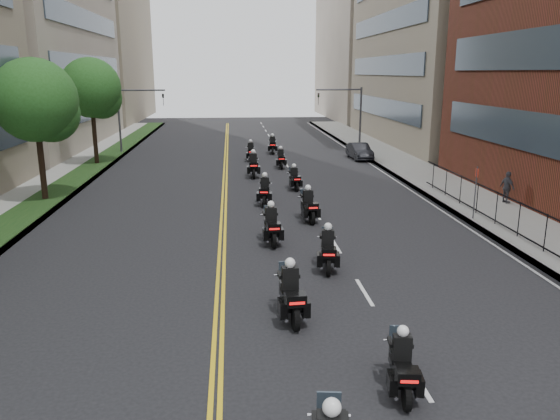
# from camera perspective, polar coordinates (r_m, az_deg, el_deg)

# --- Properties ---
(sidewalk_right) EXTENTS (4.00, 90.00, 0.15)m
(sidewalk_right) POSITION_cam_1_polar(r_m,az_deg,el_deg) (34.41, 17.18, 2.14)
(sidewalk_right) COLOR gray
(sidewalk_right) RESTS_ON ground
(sidewalk_left) EXTENTS (4.00, 90.00, 0.15)m
(sidewalk_left) POSITION_cam_1_polar(r_m,az_deg,el_deg) (33.72, -24.06, 1.29)
(sidewalk_left) COLOR gray
(sidewalk_left) RESTS_ON ground
(grass_strip) EXTENTS (2.00, 90.00, 0.04)m
(grass_strip) POSITION_cam_1_polar(r_m,az_deg,el_deg) (33.45, -22.79, 1.49)
(grass_strip) COLOR black
(grass_strip) RESTS_ON sidewalk_left
(building_right_far) EXTENTS (15.00, 28.00, 26.00)m
(building_right_far) POSITION_cam_1_polar(r_m,az_deg,el_deg) (87.29, 10.34, 18.03)
(building_right_far) COLOR gray
(building_right_far) RESTS_ON ground
(building_left_far) EXTENTS (16.00, 28.00, 26.00)m
(building_left_far) POSITION_cam_1_polar(r_m,az_deg,el_deg) (86.92, -20.05, 17.45)
(building_left_far) COLOR gray
(building_left_far) RESTS_ON ground
(traffic_signal_right) EXTENTS (4.09, 0.20, 5.60)m
(traffic_signal_right) POSITION_cam_1_polar(r_m,az_deg,el_deg) (49.37, 7.33, 10.40)
(traffic_signal_right) COLOR #3F3F44
(traffic_signal_right) RESTS_ON ground
(traffic_signal_left) EXTENTS (4.09, 0.20, 5.60)m
(traffic_signal_left) POSITION_cam_1_polar(r_m,az_deg,el_deg) (48.98, -15.40, 9.98)
(traffic_signal_left) COLOR #3F3F44
(traffic_signal_left) RESTS_ON ground
(motorcycle_1) EXTENTS (0.63, 2.09, 1.54)m
(motorcycle_1) POSITION_cam_1_polar(r_m,az_deg,el_deg) (12.78, 12.63, -15.71)
(motorcycle_1) COLOR black
(motorcycle_1) RESTS_ON ground
(motorcycle_2) EXTENTS (0.61, 2.42, 1.79)m
(motorcycle_2) POSITION_cam_1_polar(r_m,az_deg,el_deg) (15.80, 1.14, -8.90)
(motorcycle_2) COLOR black
(motorcycle_2) RESTS_ON ground
(motorcycle_3) EXTENTS (0.68, 2.28, 1.68)m
(motorcycle_3) POSITION_cam_1_polar(r_m,az_deg,el_deg) (19.71, 5.01, -4.30)
(motorcycle_3) COLOR black
(motorcycle_3) RESTS_ON ground
(motorcycle_4) EXTENTS (0.58, 2.40, 1.77)m
(motorcycle_4) POSITION_cam_1_polar(r_m,az_deg,el_deg) (22.56, -0.90, -1.76)
(motorcycle_4) COLOR black
(motorcycle_4) RESTS_ON ground
(motorcycle_5) EXTENTS (0.64, 2.34, 1.73)m
(motorcycle_5) POSITION_cam_1_polar(r_m,az_deg,el_deg) (25.97, 3.00, 0.34)
(motorcycle_5) COLOR black
(motorcycle_5) RESTS_ON ground
(motorcycle_6) EXTENTS (0.66, 2.32, 1.71)m
(motorcycle_6) POSITION_cam_1_polar(r_m,az_deg,el_deg) (29.23, -1.60, 1.92)
(motorcycle_6) COLOR black
(motorcycle_6) RESTS_ON ground
(motorcycle_7) EXTENTS (0.57, 2.11, 1.56)m
(motorcycle_7) POSITION_cam_1_polar(r_m,az_deg,el_deg) (32.95, 1.51, 3.22)
(motorcycle_7) COLOR black
(motorcycle_7) RESTS_ON ground
(motorcycle_8) EXTENTS (0.58, 2.52, 1.86)m
(motorcycle_8) POSITION_cam_1_polar(r_m,az_deg,el_deg) (36.96, -2.80, 4.61)
(motorcycle_8) COLOR black
(motorcycle_8) RESTS_ON ground
(motorcycle_9) EXTENTS (0.51, 2.19, 1.62)m
(motorcycle_9) POSITION_cam_1_polar(r_m,az_deg,el_deg) (40.42, 0.08, 5.31)
(motorcycle_9) COLOR black
(motorcycle_9) RESTS_ON ground
(motorcycle_10) EXTENTS (0.54, 2.31, 1.70)m
(motorcycle_10) POSITION_cam_1_polar(r_m,az_deg,el_deg) (43.74, -3.07, 6.02)
(motorcycle_10) COLOR black
(motorcycle_10) RESTS_ON ground
(motorcycle_11) EXTENTS (0.58, 2.35, 1.73)m
(motorcycle_11) POSITION_cam_1_polar(r_m,az_deg,el_deg) (47.70, -0.79, 6.74)
(motorcycle_11) COLOR black
(motorcycle_11) RESTS_ON ground
(parked_sedan) EXTENTS (1.55, 3.99, 1.29)m
(parked_sedan) POSITION_cam_1_polar(r_m,az_deg,el_deg) (45.06, 8.31, 6.10)
(parked_sedan) COLOR black
(parked_sedan) RESTS_ON ground
(pedestrian_c) EXTENTS (0.64, 1.06, 1.69)m
(pedestrian_c) POSITION_cam_1_polar(r_m,az_deg,el_deg) (31.22, 22.66, 2.20)
(pedestrian_c) COLOR #43434B
(pedestrian_c) RESTS_ON sidewalk_right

